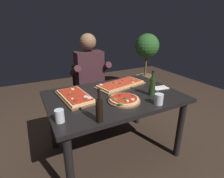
% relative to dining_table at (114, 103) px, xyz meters
% --- Properties ---
extents(ground_plane, '(6.40, 6.40, 0.00)m').
position_rel_dining_table_xyz_m(ground_plane, '(0.00, 0.00, -0.64)').
color(ground_plane, '#38281E').
extents(dining_table, '(1.40, 0.96, 0.74)m').
position_rel_dining_table_xyz_m(dining_table, '(0.00, 0.00, 0.00)').
color(dining_table, black).
rests_on(dining_table, ground_plane).
extents(pizza_rectangular_front, '(0.65, 0.41, 0.05)m').
position_rel_dining_table_xyz_m(pizza_rectangular_front, '(0.20, 0.21, 0.12)').
color(pizza_rectangular_front, olive).
rests_on(pizza_rectangular_front, dining_table).
extents(pizza_rectangular_left, '(0.32, 0.54, 0.05)m').
position_rel_dining_table_xyz_m(pizza_rectangular_left, '(-0.40, 0.11, 0.12)').
color(pizza_rectangular_left, brown).
rests_on(pizza_rectangular_left, dining_table).
extents(pizza_round_far, '(0.32, 0.32, 0.05)m').
position_rel_dining_table_xyz_m(pizza_round_far, '(0.01, -0.19, 0.12)').
color(pizza_round_far, brown).
rests_on(pizza_round_far, dining_table).
extents(wine_bottle_dark, '(0.06, 0.06, 0.27)m').
position_rel_dining_table_xyz_m(wine_bottle_dark, '(0.35, -0.19, 0.20)').
color(wine_bottle_dark, '#233819').
rests_on(wine_bottle_dark, dining_table).
extents(oil_bottle_amber, '(0.06, 0.06, 0.28)m').
position_rel_dining_table_xyz_m(oil_bottle_amber, '(-0.35, -0.42, 0.20)').
color(oil_bottle_amber, black).
rests_on(oil_bottle_amber, dining_table).
extents(tumbler_near_camera, '(0.08, 0.08, 0.10)m').
position_rel_dining_table_xyz_m(tumbler_near_camera, '(0.27, -0.39, 0.15)').
color(tumbler_near_camera, silver).
rests_on(tumbler_near_camera, dining_table).
extents(tumbler_far_side, '(0.07, 0.07, 0.10)m').
position_rel_dining_table_xyz_m(tumbler_far_side, '(-0.63, -0.28, 0.15)').
color(tumbler_far_side, silver).
rests_on(tumbler_far_side, dining_table).
extents(napkin_cutlery_set, '(0.19, 0.14, 0.01)m').
position_rel_dining_table_xyz_m(napkin_cutlery_set, '(0.58, -0.07, 0.10)').
color(napkin_cutlery_set, white).
rests_on(napkin_cutlery_set, dining_table).
extents(diner_chair, '(0.44, 0.44, 0.87)m').
position_rel_dining_table_xyz_m(diner_chair, '(0.01, 0.86, -0.16)').
color(diner_chair, black).
rests_on(diner_chair, ground_plane).
extents(seated_diner, '(0.53, 0.41, 1.33)m').
position_rel_dining_table_xyz_m(seated_diner, '(0.01, 0.74, 0.10)').
color(seated_diner, '#23232D').
rests_on(seated_diner, ground_plane).
extents(potted_plant_corner, '(0.50, 0.50, 1.24)m').
position_rel_dining_table_xyz_m(potted_plant_corner, '(1.56, 1.47, 0.11)').
color(potted_plant_corner, '#846042').
rests_on(potted_plant_corner, ground_plane).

